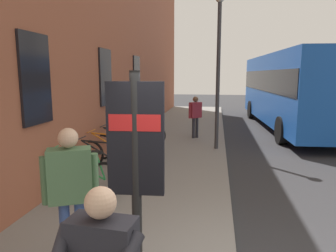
{
  "coord_description": "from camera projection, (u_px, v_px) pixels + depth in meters",
  "views": [
    {
      "loc": [
        -3.11,
        0.31,
        2.48
      ],
      "look_at": [
        3.41,
        1.34,
        1.39
      ],
      "focal_mm": 33.3,
      "sensor_mm": 36.0,
      "label": 1
    }
  ],
  "objects": [
    {
      "name": "ground",
      "position": [
        261.0,
        161.0,
        9.08
      ],
      "size": [
        60.0,
        60.0,
        0.0
      ],
      "primitive_type": "plane",
      "color": "#2D2D30"
    },
    {
      "name": "sidewalk_pavement",
      "position": [
        176.0,
        141.0,
        11.44
      ],
      "size": [
        24.0,
        3.5,
        0.12
      ],
      "primitive_type": "cube",
      "color": "gray",
      "rests_on": "ground"
    },
    {
      "name": "station_facade",
      "position": [
        127.0,
        15.0,
        11.96
      ],
      "size": [
        22.0,
        0.65,
        9.47
      ],
      "color": "#9E563D",
      "rests_on": "ground"
    },
    {
      "name": "bicycle_nearest_sign",
      "position": [
        79.0,
        178.0,
        6.03
      ],
      "size": [
        0.48,
        1.77,
        0.97
      ],
      "color": "black",
      "rests_on": "sidewalk_pavement"
    },
    {
      "name": "bicycle_leaning_wall",
      "position": [
        103.0,
        164.0,
        6.95
      ],
      "size": [
        0.48,
        1.77,
        0.97
      ],
      "color": "black",
      "rests_on": "sidewalk_pavement"
    },
    {
      "name": "bicycle_far_end",
      "position": [
        110.0,
        154.0,
        7.82
      ],
      "size": [
        0.48,
        1.77,
        0.97
      ],
      "color": "black",
      "rests_on": "sidewalk_pavement"
    },
    {
      "name": "bicycle_mid_rack",
      "position": [
        121.0,
        146.0,
        8.64
      ],
      "size": [
        0.48,
        1.77,
        0.97
      ],
      "color": "black",
      "rests_on": "sidewalk_pavement"
    },
    {
      "name": "bicycle_end_of_row",
      "position": [
        135.0,
        140.0,
        9.53
      ],
      "size": [
        0.72,
        1.68,
        0.97
      ],
      "color": "black",
      "rests_on": "sidewalk_pavement"
    },
    {
      "name": "bicycle_by_door",
      "position": [
        140.0,
        134.0,
        10.42
      ],
      "size": [
        0.48,
        1.77,
        0.97
      ],
      "color": "black",
      "rests_on": "sidewalk_pavement"
    },
    {
      "name": "transit_info_sign",
      "position": [
        136.0,
        154.0,
        3.01
      ],
      "size": [
        0.12,
        0.55,
        2.4
      ],
      "color": "black",
      "rests_on": "sidewalk_pavement"
    },
    {
      "name": "city_bus",
      "position": [
        291.0,
        87.0,
        14.12
      ],
      "size": [
        10.62,
        3.12,
        3.35
      ],
      "color": "#1951B2",
      "rests_on": "ground"
    },
    {
      "name": "pedestrian_crossing_street",
      "position": [
        147.0,
        128.0,
        8.12
      ],
      "size": [
        0.54,
        0.45,
        1.63
      ],
      "color": "#B2A599",
      "rests_on": "sidewalk_pavement"
    },
    {
      "name": "pedestrian_near_bus",
      "position": [
        71.0,
        184.0,
        3.71
      ],
      "size": [
        0.43,
        0.61,
        1.75
      ],
      "color": "#334C8C",
      "rests_on": "sidewalk_pavement"
    },
    {
      "name": "pedestrian_by_facade",
      "position": [
        195.0,
        113.0,
        11.6
      ],
      "size": [
        0.46,
        0.48,
        1.56
      ],
      "color": "#26262D",
      "rests_on": "sidewalk_pavement"
    },
    {
      "name": "street_lamp",
      "position": [
        218.0,
        58.0,
        9.6
      ],
      "size": [
        0.28,
        0.28,
        4.77
      ],
      "color": "#333338",
      "rests_on": "sidewalk_pavement"
    }
  ]
}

